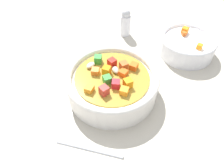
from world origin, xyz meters
TOP-DOWN VIEW (x-y plane):
  - ground_plane at (0.00, 0.00)cm, footprint 140.00×140.00cm
  - soup_bowl_main at (-0.00, -0.00)cm, footprint 20.28×20.28cm
  - spoon at (14.09, -6.10)cm, footprint 15.43×17.04cm
  - side_bowl_small at (-3.48, 24.34)cm, footprint 14.59×14.59cm
  - pepper_shaker at (-18.71, 14.18)cm, footprint 2.92×2.92cm

SIDE VIEW (x-z plane):
  - ground_plane at x=0.00cm, z-range -2.00..0.00cm
  - spoon at x=14.09cm, z-range 0.00..0.81cm
  - side_bowl_small at x=-3.48cm, z-range -0.21..5.63cm
  - soup_bowl_main at x=0.00cm, z-range -0.28..6.78cm
  - pepper_shaker at x=-18.71cm, z-range -0.03..8.08cm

